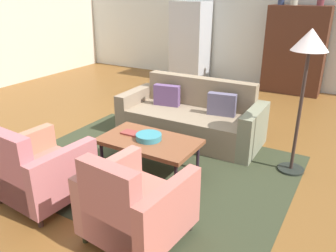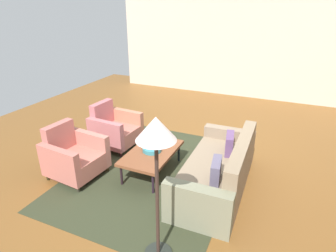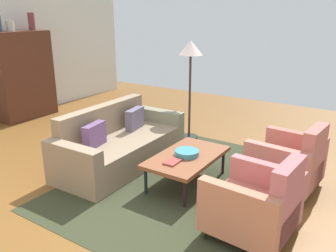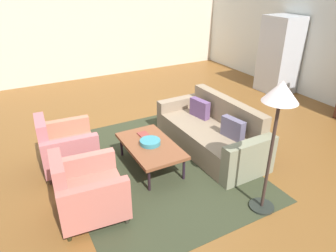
# 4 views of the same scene
# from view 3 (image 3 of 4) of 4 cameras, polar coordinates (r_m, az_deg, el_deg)

# --- Properties ---
(ground_plane) EXTENTS (10.89, 10.89, 0.00)m
(ground_plane) POSITION_cam_3_polar(r_m,az_deg,el_deg) (4.68, -7.53, -9.66)
(ground_plane) COLOR brown
(area_rug) EXTENTS (3.40, 2.60, 0.01)m
(area_rug) POSITION_cam_3_polar(r_m,az_deg,el_deg) (4.73, 2.52, -9.11)
(area_rug) COLOR #303521
(area_rug) RESTS_ON ground
(couch) EXTENTS (2.11, 0.93, 0.86)m
(couch) POSITION_cam_3_polar(r_m,az_deg,el_deg) (5.23, -8.23, -3.12)
(couch) COLOR #857159
(couch) RESTS_ON ground
(coffee_table) EXTENTS (1.20, 0.70, 0.40)m
(coffee_table) POSITION_cam_3_polar(r_m,az_deg,el_deg) (4.55, 3.12, -5.21)
(coffee_table) COLOR black
(coffee_table) RESTS_ON ground
(armchair_left) EXTENTS (0.85, 0.85, 0.88)m
(armchair_left) POSITION_cam_3_polar(r_m,az_deg,el_deg) (3.65, 14.51, -12.57)
(armchair_left) COLOR #292C1B
(armchair_left) RESTS_ON ground
(armchair_right) EXTENTS (0.87, 0.87, 0.88)m
(armchair_right) POSITION_cam_3_polar(r_m,az_deg,el_deg) (4.69, 19.38, -5.86)
(armchair_right) COLOR #3D2C15
(armchair_right) RESTS_ON ground
(fruit_bowl) EXTENTS (0.31, 0.31, 0.07)m
(fruit_bowl) POSITION_cam_3_polar(r_m,az_deg,el_deg) (4.52, 3.11, -4.42)
(fruit_bowl) COLOR teal
(fruit_bowl) RESTS_ON coffee_table
(book_stack) EXTENTS (0.24, 0.16, 0.02)m
(book_stack) POSITION_cam_3_polar(r_m,az_deg,el_deg) (4.32, 0.78, -5.86)
(book_stack) COLOR brown
(book_stack) RESTS_ON coffee_table
(cabinet) EXTENTS (1.20, 0.51, 1.80)m
(cabinet) POSITION_cam_3_polar(r_m,az_deg,el_deg) (7.95, -22.62, 7.64)
(cabinet) COLOR #4B2618
(cabinet) RESTS_ON ground
(vase_round) EXTENTS (0.15, 0.15, 0.20)m
(vase_round) POSITION_cam_3_polar(r_m,az_deg,el_deg) (7.77, -24.45, 14.66)
(vase_round) COLOR #B3B099
(vase_round) RESTS_ON cabinet
(vase_small) EXTENTS (0.14, 0.14, 0.35)m
(vase_small) POSITION_cam_3_polar(r_m,az_deg,el_deg) (8.05, -21.47, 15.65)
(vase_small) COLOR maroon
(vase_small) RESTS_ON cabinet
(floor_lamp) EXTENTS (0.40, 0.40, 1.72)m
(floor_lamp) POSITION_cam_3_polar(r_m,az_deg,el_deg) (5.99, 3.71, 11.19)
(floor_lamp) COLOR black
(floor_lamp) RESTS_ON ground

